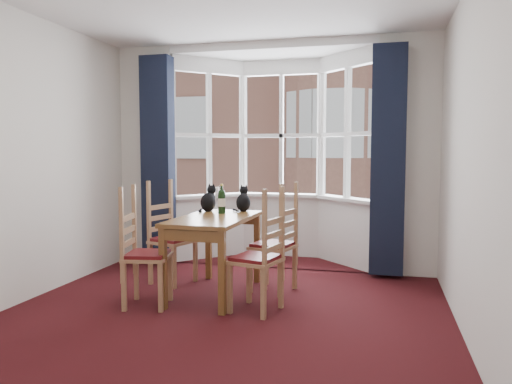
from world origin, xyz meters
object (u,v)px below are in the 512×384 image
(chair_right_near, at_px, (265,261))
(cat_right, at_px, (243,201))
(cat_left, at_px, (209,201))
(chair_left_near, at_px, (138,256))
(dining_table, at_px, (214,228))
(chair_right_far, at_px, (281,247))
(candle_tall, at_px, (217,191))
(wine_bottle, at_px, (222,201))
(chair_left_far, at_px, (167,240))

(chair_right_near, relative_size, cat_right, 3.08)
(cat_left, bearing_deg, cat_right, 14.54)
(chair_left_near, distance_m, cat_right, 1.35)
(dining_table, xyz_separation_m, chair_right_far, (0.64, 0.25, -0.21))
(cat_left, bearing_deg, candle_tall, 104.40)
(cat_right, distance_m, wine_bottle, 0.30)
(chair_right_near, distance_m, cat_left, 1.27)
(chair_left_far, relative_size, candle_tall, 8.86)
(chair_left_far, bearing_deg, chair_right_far, -4.03)
(dining_table, distance_m, cat_left, 0.52)
(chair_right_far, bearing_deg, chair_right_near, -91.00)
(chair_left_far, distance_m, cat_right, 0.97)
(chair_left_far, distance_m, chair_right_near, 1.52)
(chair_right_near, bearing_deg, candle_tall, 118.88)
(chair_left_near, bearing_deg, dining_table, 42.01)
(wine_bottle, xyz_separation_m, candle_tall, (-0.52, 1.39, -0.02))
(chair_right_near, xyz_separation_m, wine_bottle, (-0.64, 0.70, 0.47))
(chair_left_near, bearing_deg, cat_right, 54.44)
(dining_table, distance_m, chair_left_near, 0.81)
(chair_left_far, relative_size, chair_right_near, 1.00)
(chair_right_far, bearing_deg, candle_tall, 129.53)
(chair_left_near, height_order, chair_left_far, same)
(chair_left_near, distance_m, wine_bottle, 1.09)
(cat_right, bearing_deg, chair_right_near, -63.88)
(chair_left_near, height_order, cat_left, cat_left)
(chair_right_near, distance_m, cat_right, 1.14)
(dining_table, distance_m, candle_tall, 1.76)
(chair_left_near, height_order, cat_right, cat_right)
(chair_left_far, xyz_separation_m, candle_tall, (0.15, 1.32, 0.45))
(chair_left_far, distance_m, candle_tall, 1.40)
(chair_right_near, height_order, candle_tall, candle_tall)
(chair_right_far, relative_size, cat_left, 2.95)
(cat_left, bearing_deg, dining_table, -63.62)
(candle_tall, bearing_deg, chair_left_near, -91.42)
(chair_left_far, height_order, chair_right_far, same)
(wine_bottle, bearing_deg, candle_tall, 110.48)
(cat_left, bearing_deg, chair_left_near, -111.55)
(chair_left_far, distance_m, cat_left, 0.65)
(candle_tall, bearing_deg, cat_left, -75.60)
(dining_table, xyz_separation_m, chair_left_near, (-0.58, -0.52, -0.21))
(dining_table, distance_m, chair_left_far, 0.79)
(chair_left_near, relative_size, chair_left_far, 1.00)
(chair_right_far, xyz_separation_m, wine_bottle, (-0.65, 0.03, 0.47))
(dining_table, height_order, wine_bottle, wine_bottle)
(dining_table, relative_size, candle_tall, 12.32)
(chair_left_far, bearing_deg, dining_table, -26.72)
(chair_left_near, xyz_separation_m, chair_left_far, (-0.10, 0.87, 0.00))
(chair_left_far, xyz_separation_m, cat_right, (0.84, 0.17, 0.44))
(chair_left_near, bearing_deg, chair_left_far, 96.53)
(cat_left, height_order, candle_tall, cat_left)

